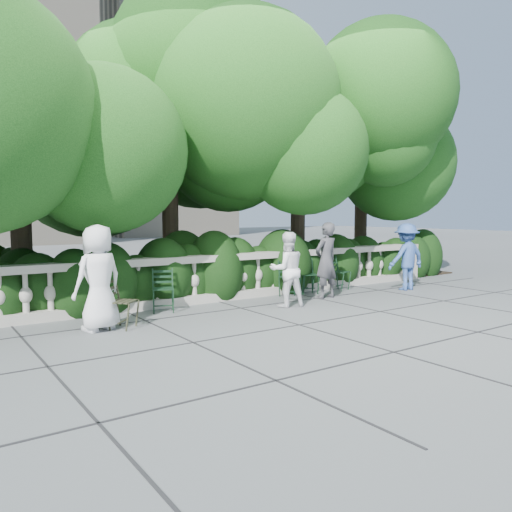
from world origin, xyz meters
TOP-DOWN VIEW (x-y plane):
  - ground at (0.00, 0.00)m, footprint 90.00×90.00m
  - balustrade at (0.00, 1.80)m, footprint 12.00×0.44m
  - shrub_hedge at (0.00, 3.00)m, footprint 15.00×2.60m
  - tree_canopy at (0.69, 3.19)m, footprint 15.04×6.52m
  - chair_a at (-1.97, 1.20)m, footprint 0.59×0.61m
  - chair_c at (1.73, 1.28)m, footprint 0.56×0.58m
  - chair_d at (1.69, 1.35)m, footprint 0.51×0.54m
  - chair_e at (1.06, 1.14)m, footprint 0.56×0.59m
  - chair_f at (2.78, 1.23)m, footprint 0.56×0.59m
  - chair_weathered at (-2.92, 0.35)m, footprint 0.65×0.65m
  - person_businessman at (-3.37, 0.55)m, footprint 0.96×0.77m
  - person_woman_grey at (1.70, 0.73)m, footprint 0.65×0.46m
  - person_casual_man at (0.36, 0.43)m, footprint 0.86×0.76m
  - person_older_blue at (4.12, 0.50)m, footprint 1.10×0.69m

SIDE VIEW (x-z plane):
  - ground at x=0.00m, z-range 0.00..0.00m
  - shrub_hedge at x=0.00m, z-range -0.85..0.85m
  - chair_a at x=-1.97m, z-range -0.42..0.42m
  - chair_c at x=1.73m, z-range -0.42..0.42m
  - chair_d at x=1.69m, z-range -0.42..0.42m
  - chair_e at x=1.06m, z-range -0.42..0.42m
  - chair_f at x=2.78m, z-range -0.42..0.42m
  - chair_weathered at x=-2.92m, z-range -0.42..0.42m
  - balustrade at x=0.00m, z-range -0.01..0.99m
  - person_casual_man at x=0.36m, z-range 0.00..1.50m
  - person_older_blue at x=4.12m, z-range 0.00..1.63m
  - person_woman_grey at x=1.70m, z-range 0.00..1.68m
  - person_businessman at x=-3.37m, z-range 0.00..1.70m
  - tree_canopy at x=0.69m, z-range 0.57..7.35m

